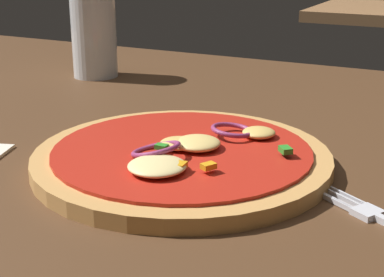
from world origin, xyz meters
The scene contains 3 objects.
dining_table centered at (0.00, 0.00, 0.02)m, with size 1.49×1.03×0.03m.
pizza centered at (0.01, 0.02, 0.04)m, with size 0.27×0.27×0.03m.
beer_glass centered at (-0.27, 0.28, 0.09)m, with size 0.07×0.07×0.12m.
Camera 1 is at (0.24, -0.41, 0.22)m, focal length 54.34 mm.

